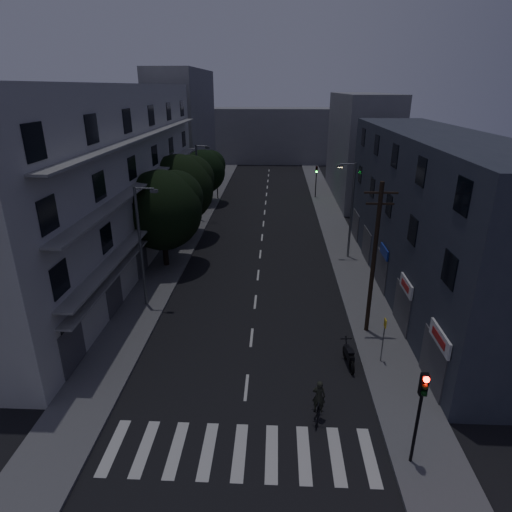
# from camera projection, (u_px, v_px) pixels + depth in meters

# --- Properties ---
(ground) EXTENTS (160.00, 160.00, 0.00)m
(ground) POSITION_uv_depth(u_px,v_px,m) (262.00, 236.00, 42.40)
(ground) COLOR black
(ground) RESTS_ON ground
(sidewalk_left) EXTENTS (3.00, 90.00, 0.15)m
(sidewalk_left) POSITION_uv_depth(u_px,v_px,m) (187.00, 234.00, 42.70)
(sidewalk_left) COLOR #565659
(sidewalk_left) RESTS_ON ground
(sidewalk_right) EXTENTS (3.00, 90.00, 0.15)m
(sidewalk_right) POSITION_uv_depth(u_px,v_px,m) (338.00, 236.00, 42.04)
(sidewalk_right) COLOR #565659
(sidewalk_right) RESTS_ON ground
(crosswalk) EXTENTS (10.90, 3.00, 0.01)m
(crosswalk) POSITION_uv_depth(u_px,v_px,m) (240.00, 452.00, 17.34)
(crosswalk) COLOR beige
(crosswalk) RESTS_ON ground
(lane_markings) EXTENTS (0.15, 60.50, 0.01)m
(lane_markings) POSITION_uv_depth(u_px,v_px,m) (264.00, 218.00, 48.20)
(lane_markings) COLOR beige
(lane_markings) RESTS_ON ground
(building_left) EXTENTS (7.00, 36.00, 14.00)m
(building_left) POSITION_uv_depth(u_px,v_px,m) (109.00, 179.00, 33.85)
(building_left) COLOR #B3B3AE
(building_left) RESTS_ON ground
(building_right) EXTENTS (6.19, 28.00, 11.00)m
(building_right) POSITION_uv_depth(u_px,v_px,m) (430.00, 215.00, 29.63)
(building_right) COLOR #2D323E
(building_right) RESTS_ON ground
(building_far_left) EXTENTS (6.00, 20.00, 16.00)m
(building_far_left) POSITION_uv_depth(u_px,v_px,m) (184.00, 130.00, 61.32)
(building_far_left) COLOR slate
(building_far_left) RESTS_ON ground
(building_far_right) EXTENTS (6.00, 20.00, 13.00)m
(building_far_right) POSITION_uv_depth(u_px,v_px,m) (360.00, 147.00, 55.25)
(building_far_right) COLOR slate
(building_far_right) RESTS_ON ground
(building_far_end) EXTENTS (24.00, 8.00, 10.00)m
(building_far_end) POSITION_uv_depth(u_px,v_px,m) (270.00, 135.00, 82.32)
(building_far_end) COLOR slate
(building_far_end) RESTS_ON ground
(tree_near) EXTENTS (6.30, 6.30, 7.77)m
(tree_near) POSITION_uv_depth(u_px,v_px,m) (163.00, 207.00, 33.44)
(tree_near) COLOR black
(tree_near) RESTS_ON sidewalk_left
(tree_mid) EXTENTS (6.43, 6.43, 7.91)m
(tree_mid) POSITION_uv_depth(u_px,v_px,m) (180.00, 186.00, 40.00)
(tree_mid) COLOR black
(tree_mid) RESTS_ON sidewalk_left
(tree_far) EXTENTS (5.30, 5.30, 6.56)m
(tree_far) POSITION_uv_depth(u_px,v_px,m) (204.00, 170.00, 52.47)
(tree_far) COLOR black
(tree_far) RESTS_ON sidewalk_left
(traffic_signal_near) EXTENTS (0.28, 0.37, 4.10)m
(traffic_signal_near) POSITION_uv_depth(u_px,v_px,m) (421.00, 401.00, 15.63)
(traffic_signal_near) COLOR black
(traffic_signal_near) RESTS_ON sidewalk_right
(traffic_signal_far_right) EXTENTS (0.28, 0.37, 4.10)m
(traffic_signal_far_right) POSITION_uv_depth(u_px,v_px,m) (316.00, 175.00, 55.44)
(traffic_signal_far_right) COLOR black
(traffic_signal_far_right) RESTS_ON sidewalk_right
(traffic_signal_far_left) EXTENTS (0.28, 0.37, 4.10)m
(traffic_signal_far_left) POSITION_uv_depth(u_px,v_px,m) (217.00, 176.00, 54.95)
(traffic_signal_far_left) COLOR black
(traffic_signal_far_left) RESTS_ON sidewalk_left
(street_lamp_left_near) EXTENTS (1.51, 0.25, 8.00)m
(street_lamp_left_near) POSITION_uv_depth(u_px,v_px,m) (142.00, 242.00, 27.17)
(street_lamp_left_near) COLOR slate
(street_lamp_left_near) RESTS_ON sidewalk_left
(street_lamp_right) EXTENTS (1.51, 0.25, 8.00)m
(street_lamp_right) POSITION_uv_depth(u_px,v_px,m) (350.00, 206.00, 35.24)
(street_lamp_right) COLOR slate
(street_lamp_right) RESTS_ON sidewalk_right
(street_lamp_left_far) EXTENTS (1.51, 0.25, 8.00)m
(street_lamp_left_far) POSITION_uv_depth(u_px,v_px,m) (199.00, 179.00, 45.53)
(street_lamp_left_far) COLOR #515258
(street_lamp_left_far) RESTS_ON sidewalk_left
(utility_pole) EXTENTS (1.80, 0.24, 9.00)m
(utility_pole) POSITION_uv_depth(u_px,v_px,m) (374.00, 257.00, 24.00)
(utility_pole) COLOR black
(utility_pole) RESTS_ON sidewalk_right
(bus_stop_sign) EXTENTS (0.06, 0.35, 2.52)m
(bus_stop_sign) POSITION_uv_depth(u_px,v_px,m) (384.00, 333.00, 22.21)
(bus_stop_sign) COLOR #595B60
(bus_stop_sign) RESTS_ON sidewalk_right
(motorcycle) EXTENTS (0.61, 2.12, 1.36)m
(motorcycle) POSITION_uv_depth(u_px,v_px,m) (349.00, 356.00, 22.55)
(motorcycle) COLOR black
(motorcycle) RESTS_ON ground
(cyclist) EXTENTS (0.83, 1.65, 2.00)m
(cyclist) POSITION_uv_depth(u_px,v_px,m) (318.00, 406.00, 18.85)
(cyclist) COLOR black
(cyclist) RESTS_ON ground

